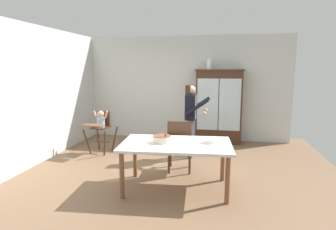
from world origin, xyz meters
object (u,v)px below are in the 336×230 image
at_px(china_cabinet, 219,106).
at_px(dining_chair_far_side, 180,142).
at_px(high_chair_with_toddler, 101,124).
at_px(adult_person, 191,112).
at_px(dining_table, 176,148).
at_px(serving_bowl, 209,141).
at_px(birthday_cake, 162,139).
at_px(ceramic_vase, 209,64).

relative_size(china_cabinet, dining_chair_far_side, 1.92).
height_order(high_chair_with_toddler, adult_person, adult_person).
relative_size(adult_person, dining_chair_far_side, 1.59).
height_order(high_chair_with_toddler, dining_table, high_chair_with_toddler).
xyz_separation_m(adult_person, serving_bowl, (0.45, -1.54, -0.20)).
xyz_separation_m(adult_person, dining_table, (-0.05, -1.64, -0.31)).
distance_m(high_chair_with_toddler, dining_table, 2.52).
relative_size(birthday_cake, dining_chair_far_side, 0.29).
bearing_deg(adult_person, high_chair_with_toddler, 92.66).
height_order(high_chair_with_toddler, serving_bowl, high_chair_with_toddler).
bearing_deg(birthday_cake, adult_person, 80.44).
bearing_deg(high_chair_with_toddler, serving_bowl, -23.58).
bearing_deg(dining_chair_far_side, ceramic_vase, -105.37).
xyz_separation_m(high_chair_with_toddler, dining_chair_far_side, (1.90, -0.88, -0.10)).
bearing_deg(ceramic_vase, china_cabinet, -0.82).
bearing_deg(adult_person, dining_table, 179.63).
height_order(dining_table, serving_bowl, serving_bowl).
bearing_deg(birthday_cake, ceramic_vase, 79.25).
bearing_deg(birthday_cake, china_cabinet, 74.48).
bearing_deg(china_cabinet, birthday_cake, -105.52).
height_order(high_chair_with_toddler, birthday_cake, high_chair_with_toddler).
xyz_separation_m(china_cabinet, ceramic_vase, (-0.26, 0.00, 1.04)).
xyz_separation_m(china_cabinet, dining_table, (-0.60, -2.97, -0.27)).
xyz_separation_m(china_cabinet, dining_chair_far_side, (-0.65, -2.25, -0.37)).
bearing_deg(dining_table, ceramic_vase, 83.48).
height_order(high_chair_with_toddler, dining_chair_far_side, dining_chair_far_side).
relative_size(high_chair_with_toddler, birthday_cake, 3.39).
relative_size(china_cabinet, dining_table, 1.06).
xyz_separation_m(high_chair_with_toddler, birthday_cake, (1.73, -1.59, 0.14)).
xyz_separation_m(high_chair_with_toddler, serving_bowl, (2.45, -1.50, 0.11)).
xyz_separation_m(dining_table, birthday_cake, (-0.22, 0.00, 0.14)).
distance_m(birthday_cake, dining_chair_far_side, 0.78).
relative_size(dining_table, dining_chair_far_side, 1.82).
distance_m(high_chair_with_toddler, serving_bowl, 2.88).
bearing_deg(adult_person, serving_bowl, -162.43).
bearing_deg(high_chair_with_toddler, ceramic_vase, 38.84).
distance_m(adult_person, birthday_cake, 1.67).
distance_m(high_chair_with_toddler, dining_chair_far_side, 2.10).
bearing_deg(serving_bowl, adult_person, 106.16).
xyz_separation_m(china_cabinet, high_chair_with_toddler, (-2.56, -1.38, -0.28)).
xyz_separation_m(dining_table, serving_bowl, (0.50, 0.10, 0.11)).
bearing_deg(dining_chair_far_side, birthday_cake, 71.00).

